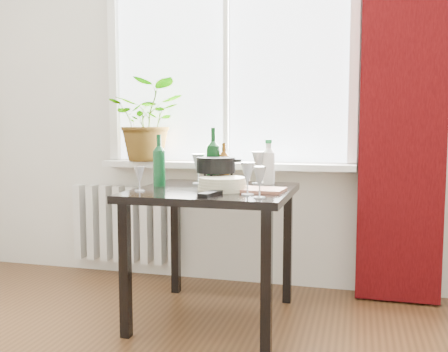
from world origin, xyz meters
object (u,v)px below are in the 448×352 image
(wine_bottle_right, at_px, (213,156))
(bottle_amber, at_px, (224,164))
(wineglass_far_right, at_px, (260,182))
(wineglass_front_left, at_px, (139,179))
(wine_bottle_left, at_px, (159,160))
(wineglass_back_center, at_px, (258,167))
(radiator, at_px, (126,224))
(table, at_px, (214,205))
(wineglass_back_left, at_px, (198,169))
(fondue_pot, at_px, (216,172))
(plate_stack, at_px, (222,184))
(wineglass_front_right, at_px, (248,178))
(cutting_board, at_px, (255,190))
(potted_plant, at_px, (149,120))
(tv_remote, at_px, (211,194))
(cleaning_bottle, at_px, (268,162))

(wine_bottle_right, height_order, bottle_amber, wine_bottle_right)
(wineglass_far_right, xyz_separation_m, wineglass_front_left, (-0.66, 0.09, -0.01))
(wine_bottle_left, xyz_separation_m, wineglass_back_center, (0.53, 0.25, -0.05))
(radiator, height_order, table, table)
(table, height_order, wineglass_back_left, wineglass_back_left)
(wineglass_back_left, distance_m, fondue_pot, 0.19)
(wineglass_front_left, xyz_separation_m, plate_stack, (0.42, 0.14, -0.03))
(radiator, distance_m, fondue_pot, 1.10)
(wineglass_front_right, xyz_separation_m, wineglass_back_left, (-0.39, 0.41, 0.01))
(plate_stack, bearing_deg, cutting_board, 8.81)
(potted_plant, distance_m, wineglass_front_right, 1.22)
(wine_bottle_right, bearing_deg, tv_remote, -74.91)
(wineglass_far_right, relative_size, cutting_board, 0.50)
(cleaning_bottle, relative_size, fondue_pot, 1.06)
(radiator, bearing_deg, wineglass_back_left, -31.96)
(potted_plant, bearing_deg, wine_bottle_left, -61.36)
(plate_stack, relative_size, fondue_pot, 1.06)
(wine_bottle_right, relative_size, plate_stack, 1.29)
(wineglass_front_right, relative_size, plate_stack, 0.64)
(tv_remote, bearing_deg, wineglass_front_left, -176.74)
(wineglass_front_left, bearing_deg, wine_bottle_left, 88.38)
(wine_bottle_left, bearing_deg, table, -6.38)
(bottle_amber, distance_m, cleaning_bottle, 0.27)
(wine_bottle_right, bearing_deg, bottle_amber, 15.80)
(potted_plant, relative_size, wineglass_back_center, 2.80)
(fondue_pot, bearing_deg, radiator, 156.58)
(wineglass_front_right, distance_m, plate_stack, 0.22)
(wine_bottle_right, bearing_deg, wine_bottle_left, -151.94)
(wineglass_front_right, height_order, fondue_pot, fondue_pot)
(fondue_pot, bearing_deg, wineglass_back_center, 57.40)
(wineglass_back_left, height_order, cutting_board, wineglass_back_left)
(wine_bottle_left, distance_m, tv_remote, 0.53)
(potted_plant, height_order, wine_bottle_left, potted_plant)
(wineglass_back_center, xyz_separation_m, wineglass_front_left, (-0.54, -0.51, -0.03))
(plate_stack, distance_m, fondue_pot, 0.18)
(wine_bottle_right, height_order, tv_remote, wine_bottle_right)
(potted_plant, relative_size, cutting_board, 1.80)
(wineglass_back_left, bearing_deg, plate_stack, -50.93)
(wine_bottle_left, distance_m, plate_stack, 0.44)
(fondue_pot, distance_m, cutting_board, 0.29)
(potted_plant, xyz_separation_m, wineglass_back_left, (0.48, -0.39, -0.29))
(table, height_order, potted_plant, potted_plant)
(cutting_board, bearing_deg, wineglass_back_center, 97.98)
(potted_plant, distance_m, wineglass_front_left, 0.91)
(radiator, distance_m, cutting_board, 1.34)
(radiator, xyz_separation_m, potted_plant, (0.21, -0.05, 0.75))
(radiator, bearing_deg, cutting_board, -32.08)
(table, relative_size, wineglass_front_left, 6.33)
(wineglass_back_left, height_order, plate_stack, wineglass_back_left)
(bottle_amber, relative_size, cleaning_bottle, 0.95)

